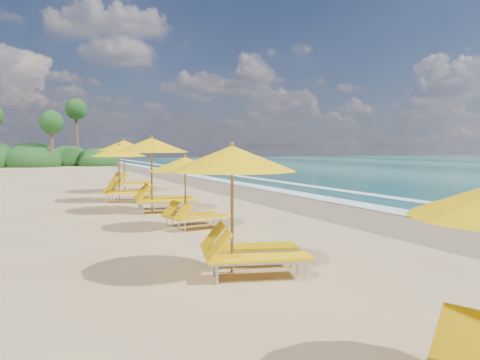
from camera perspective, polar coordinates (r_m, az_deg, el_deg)
The scene contains 8 objects.
ground at distance 15.93m, azimuth 0.00°, elevation -4.31°, with size 160.00×160.00×0.00m, color tan.
wet_sand at distance 17.89m, azimuth 11.84°, elevation -3.46°, with size 4.00×160.00×0.01m, color #8C7853.
surf_foam at distance 19.57m, azimuth 18.30°, elevation -2.88°, with size 4.00×160.00×0.01m.
station_1 at distance 8.71m, azimuth 0.25°, elevation -2.38°, with size 2.95×2.85×2.38m.
station_2 at distance 13.64m, azimuth -5.89°, elevation -0.84°, with size 2.44×2.32×2.06m.
station_3 at distance 17.29m, azimuth -9.71°, elevation 1.29°, with size 3.12×2.95×2.68m.
station_4 at distance 20.77m, azimuth -13.63°, elevation 1.26°, with size 3.17×3.15×2.41m.
station_5 at distance 25.13m, azimuth -13.06°, elevation 2.06°, with size 3.10×2.93×2.67m.
Camera 1 is at (-6.31, -14.44, 2.30)m, focal length 36.10 mm.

